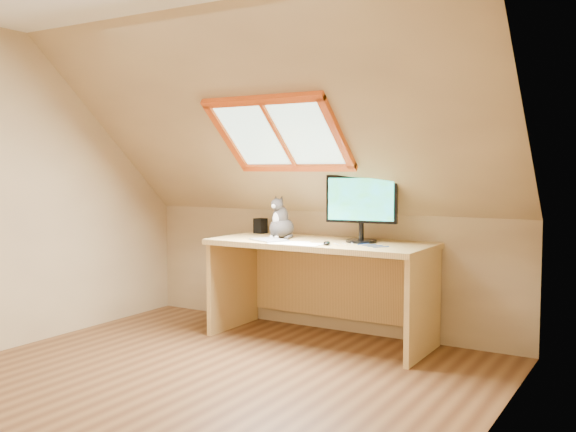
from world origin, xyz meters
The scene contains 10 objects.
ground centered at (0.00, 0.00, 0.00)m, with size 3.50×3.50×0.00m, color brown.
room_shell centered at (0.00, -0.09, 1.43)m, with size 3.52×3.52×2.41m.
desk centered at (0.17, 1.45, 0.56)m, with size 1.75×0.77×0.80m.
monitor centered at (0.49, 1.45, 1.09)m, with size 0.56×0.24×0.52m.
cat centered at (-0.21, 1.40, 0.92)m, with size 0.23×0.26×0.35m.
desk_speaker centered at (-0.56, 1.63, 0.86)m, with size 0.09×0.09×0.13m, color black.
graphics_tablet centered at (-0.18, 1.18, 0.80)m, with size 0.28×0.20×0.01m, color #B2B2B7.
mouse centered at (0.34, 1.15, 0.81)m, with size 0.05×0.10×0.03m, color black.
papers centered at (0.10, 1.12, 0.80)m, with size 0.33×0.27×0.00m.
cables centered at (0.56, 1.26, 0.80)m, with size 0.51×0.26×0.01m.
Camera 1 is at (2.52, -3.05, 1.36)m, focal length 40.00 mm.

